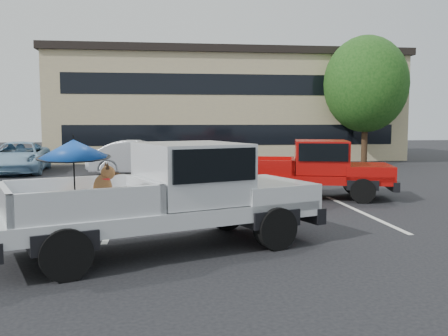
{
  "coord_description": "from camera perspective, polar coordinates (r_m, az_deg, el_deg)",
  "views": [
    {
      "loc": [
        -1.95,
        -9.71,
        2.27
      ],
      "look_at": [
        -0.65,
        0.43,
        1.3
      ],
      "focal_mm": 40.0,
      "sensor_mm": 36.0,
      "label": 1
    }
  ],
  "objects": [
    {
      "name": "blue_suv",
      "position": [
        23.6,
        -22.4,
        1.14
      ],
      "size": [
        2.66,
        5.02,
        1.34
      ],
      "primitive_type": "imported",
      "rotation": [
        0.0,
        0.0,
        0.09
      ],
      "color": "#91BBD8",
      "rests_on": "ground"
    },
    {
      "name": "stripe_right",
      "position": [
        12.91,
        15.4,
        -4.88
      ],
      "size": [
        0.12,
        5.0,
        0.01
      ],
      "primitive_type": "cube",
      "color": "silver",
      "rests_on": "ground"
    },
    {
      "name": "stripe_left",
      "position": [
        11.97,
        -12.28,
        -5.62
      ],
      "size": [
        0.12,
        5.0,
        0.01
      ],
      "primitive_type": "cube",
      "color": "silver",
      "rests_on": "ground"
    },
    {
      "name": "ground",
      "position": [
        10.16,
        3.97,
        -7.5
      ],
      "size": [
        90.0,
        90.0,
        0.0
      ],
      "primitive_type": "plane",
      "color": "black",
      "rests_on": "ground"
    },
    {
      "name": "silver_pickup",
      "position": [
        8.89,
        -5.15,
        -2.48
      ],
      "size": [
        6.01,
        3.87,
        2.06
      ],
      "rotation": [
        0.0,
        0.0,
        0.37
      ],
      "color": "black",
      "rests_on": "ground"
    },
    {
      "name": "motel_building",
      "position": [
        30.96,
        0.0,
        7.17
      ],
      "size": [
        20.4,
        8.4,
        6.3
      ],
      "color": "#CBB987",
      "rests_on": "ground"
    },
    {
      "name": "tree_back",
      "position": [
        34.7,
        6.0,
        8.95
      ],
      "size": [
        4.68,
        4.68,
        7.11
      ],
      "color": "#332114",
      "rests_on": "ground"
    },
    {
      "name": "red_pickup",
      "position": [
        14.89,
        10.42,
        0.16
      ],
      "size": [
        5.42,
        2.98,
        1.69
      ],
      "rotation": [
        0.0,
        0.0,
        -0.25
      ],
      "color": "black",
      "rests_on": "ground"
    },
    {
      "name": "silver_sedan",
      "position": [
        21.05,
        -9.37,
        1.16
      ],
      "size": [
        4.42,
        1.58,
        1.45
      ],
      "primitive_type": "imported",
      "rotation": [
        0.0,
        0.0,
        1.58
      ],
      "color": "silver",
      "rests_on": "ground"
    },
    {
      "name": "tree_right",
      "position": [
        28.01,
        15.91,
        9.2
      ],
      "size": [
        4.46,
        4.46,
        6.78
      ],
      "color": "#332114",
      "rests_on": "ground"
    }
  ]
}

